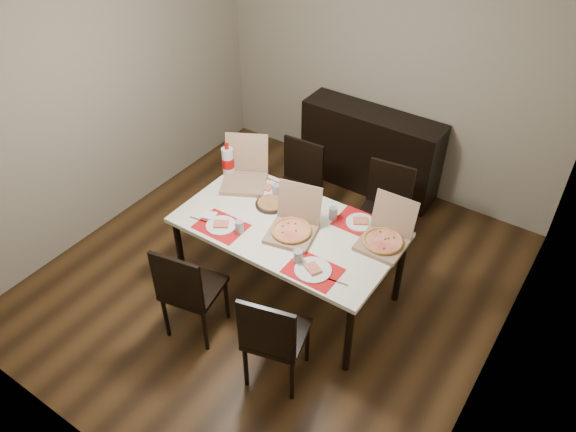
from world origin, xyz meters
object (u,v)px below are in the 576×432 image
object	(u,v)px
dining_table	(288,232)
dip_bowl	(310,220)
chair_far_right	(384,208)
soda_bottle	(228,162)
sideboard	(370,151)
chair_near_left	(188,289)
chair_far_left	(297,184)
pizza_box_center	(293,227)
chair_near_right	(273,336)

from	to	relation	value
dining_table	dip_bowl	bearing A→B (deg)	50.57
chair_far_right	soda_bottle	size ratio (longest dim) A/B	2.84
sideboard	chair_far_right	bearing A→B (deg)	-55.87
sideboard	chair_near_left	world-z (taller)	chair_near_left
chair_far_left	dip_bowl	xyz separation A→B (m)	(0.56, -0.66, 0.25)
sideboard	chair_near_left	distance (m)	2.66
dining_table	pizza_box_center	world-z (taller)	pizza_box_center
dining_table	chair_far_right	world-z (taller)	chair_far_right
pizza_box_center	soda_bottle	distance (m)	1.00
chair_far_left	dip_bowl	distance (m)	0.90
chair_near_right	soda_bottle	size ratio (longest dim) A/B	2.84
dining_table	pizza_box_center	distance (m)	0.16
chair_near_left	soda_bottle	distance (m)	1.29
pizza_box_center	chair_far_left	bearing A→B (deg)	121.23
dining_table	dip_bowl	xyz separation A→B (m)	(0.12, 0.15, 0.08)
soda_bottle	pizza_box_center	bearing A→B (deg)	-20.51
chair_far_right	soda_bottle	xyz separation A→B (m)	(-1.28, -0.63, 0.38)
chair_far_left	soda_bottle	world-z (taller)	soda_bottle
dining_table	soda_bottle	bearing A→B (deg)	160.67
sideboard	chair_far_left	size ratio (longest dim) A/B	1.61
chair_far_left	chair_far_right	distance (m)	0.88
dip_bowl	chair_far_right	bearing A→B (deg)	68.60
dining_table	soda_bottle	distance (m)	0.93
chair_near_left	chair_far_left	size ratio (longest dim) A/B	1.00
chair_far_left	chair_far_right	bearing A→B (deg)	8.30
sideboard	dip_bowl	size ratio (longest dim) A/B	13.58
dining_table	chair_near_left	xyz separation A→B (m)	(-0.37, -0.83, -0.17)
sideboard	soda_bottle	bearing A→B (deg)	-114.19
chair_near_right	soda_bottle	bearing A→B (deg)	138.70
chair_near_left	chair_near_right	distance (m)	0.81
sideboard	chair_far_right	size ratio (longest dim) A/B	1.61
soda_bottle	sideboard	bearing A→B (deg)	65.81
dining_table	pizza_box_center	bearing A→B (deg)	-31.75
chair_far_left	soda_bottle	size ratio (longest dim) A/B	2.84
chair_near_left	chair_near_right	world-z (taller)	same
dining_table	dip_bowl	distance (m)	0.21
sideboard	dip_bowl	xyz separation A→B (m)	(0.29, -1.67, 0.31)
pizza_box_center	dip_bowl	bearing A→B (deg)	78.63
chair_near_right	chair_far_right	xyz separation A→B (m)	(-0.01, 1.77, 0.00)
dining_table	chair_far_left	world-z (taller)	chair_far_left
chair_near_right	pizza_box_center	bearing A→B (deg)	114.40
chair_far_right	sideboard	bearing A→B (deg)	124.13
chair_far_right	soda_bottle	world-z (taller)	soda_bottle
chair_far_left	chair_near_right	bearing A→B (deg)	-61.93
pizza_box_center	chair_near_left	bearing A→B (deg)	-120.21
pizza_box_center	dip_bowl	world-z (taller)	pizza_box_center
pizza_box_center	soda_bottle	world-z (taller)	pizza_box_center
chair_near_right	dip_bowl	xyz separation A→B (m)	(-0.32, 0.98, 0.25)
sideboard	dip_bowl	distance (m)	1.73
pizza_box_center	dining_table	bearing A→B (deg)	148.25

